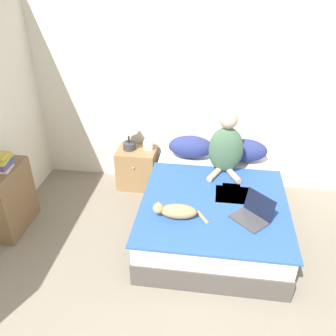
# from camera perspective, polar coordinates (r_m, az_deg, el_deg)

# --- Properties ---
(wall_back) EXTENTS (5.75, 0.05, 2.55)m
(wall_back) POSITION_cam_1_polar(r_m,az_deg,el_deg) (4.52, 8.36, 11.78)
(wall_back) COLOR silver
(wall_back) RESTS_ON ground_plane
(bed) EXTENTS (1.54, 1.93, 0.49)m
(bed) POSITION_cam_1_polar(r_m,az_deg,el_deg) (4.09, 7.29, -6.91)
(bed) COLOR #4C4742
(bed) RESTS_ON ground_plane
(pillow_near) EXTENTS (0.57, 0.29, 0.29)m
(pillow_near) POSITION_cam_1_polar(r_m,az_deg,el_deg) (4.56, 3.66, 3.40)
(pillow_near) COLOR navy
(pillow_near) RESTS_ON bed
(pillow_far) EXTENTS (0.57, 0.29, 0.29)m
(pillow_far) POSITION_cam_1_polar(r_m,az_deg,el_deg) (4.57, 12.12, 2.80)
(pillow_far) COLOR navy
(pillow_far) RESTS_ON bed
(person_sitting) EXTENTS (0.40, 0.39, 0.78)m
(person_sitting) POSITION_cam_1_polar(r_m,az_deg,el_deg) (4.20, 9.31, 3.37)
(person_sitting) COLOR #476B4C
(person_sitting) RESTS_ON bed
(cat_tabby) EXTENTS (0.56, 0.19, 0.17)m
(cat_tabby) POSITION_cam_1_polar(r_m,az_deg,el_deg) (3.53, 1.27, -6.92)
(cat_tabby) COLOR tan
(cat_tabby) RESTS_ON bed
(laptop_open) EXTENTS (0.44, 0.44, 0.25)m
(laptop_open) POSITION_cam_1_polar(r_m,az_deg,el_deg) (3.62, 13.40, -7.28)
(laptop_open) COLOR #424247
(laptop_open) RESTS_ON bed
(nightstand) EXTENTS (0.51, 0.41, 0.55)m
(nightstand) POSITION_cam_1_polar(r_m,az_deg,el_deg) (4.81, -4.98, 0.00)
(nightstand) COLOR #937047
(nightstand) RESTS_ON ground_plane
(table_lamp) EXTENTS (0.26, 0.26, 0.49)m
(table_lamp) POSITION_cam_1_polar(r_m,az_deg,el_deg) (4.56, -6.43, 6.65)
(table_lamp) COLOR #38383D
(table_lamp) RESTS_ON nightstand
(tissue_box) EXTENTS (0.12, 0.12, 0.14)m
(tissue_box) POSITION_cam_1_polar(r_m,az_deg,el_deg) (4.68, -3.15, 3.76)
(tissue_box) COLOR beige
(tissue_box) RESTS_ON nightstand
(bookshelf) EXTENTS (0.23, 0.64, 0.78)m
(bookshelf) POSITION_cam_1_polar(r_m,az_deg,el_deg) (4.35, -23.77, -4.63)
(bookshelf) COLOR brown
(bookshelf) RESTS_ON ground_plane
(book_stack_top) EXTENTS (0.22, 0.25, 0.17)m
(book_stack_top) POSITION_cam_1_polar(r_m,az_deg,el_deg) (4.12, -25.20, 0.80)
(book_stack_top) COLOR beige
(book_stack_top) RESTS_ON bookshelf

